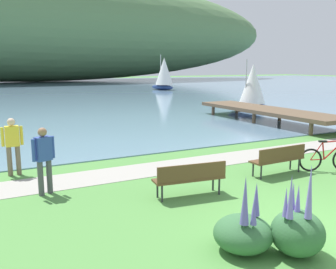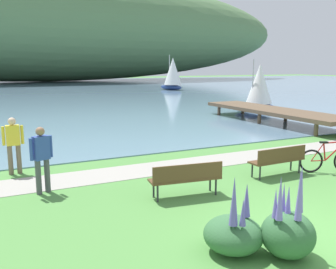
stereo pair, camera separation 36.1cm
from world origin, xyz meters
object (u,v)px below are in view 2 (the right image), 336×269
park_bench_further_along (279,159)px  person_on_the_grass (42,156)px  park_bench_near_camera (186,177)px  person_at_shoreline (13,142)px  sailboat_mid_bay (259,87)px  sailboat_nearest_to_shore (173,73)px  bicycle_leaning_near_bench (328,160)px

park_bench_further_along → person_on_the_grass: (-6.44, 1.46, 0.46)m
park_bench_near_camera → person_at_shoreline: size_ratio=1.08×
park_bench_near_camera → park_bench_further_along: bearing=7.2°
person_on_the_grass → sailboat_mid_bay: bearing=35.1°
park_bench_further_along → person_on_the_grass: 6.62m
person_at_shoreline → park_bench_further_along: bearing=-27.5°
person_at_shoreline → sailboat_nearest_to_shore: (21.64, 32.60, 1.22)m
park_bench_further_along → bicycle_leaning_near_bench: bearing=-13.7°
person_at_shoreline → sailboat_nearest_to_shore: 39.14m
bicycle_leaning_near_bench → person_at_shoreline: person_at_shoreline is taller
person_on_the_grass → sailboat_nearest_to_shore: 40.68m
bicycle_leaning_near_bench → sailboat_nearest_to_shore: bearing=70.4°
park_bench_near_camera → sailboat_mid_bay: sailboat_mid_bay is taller
park_bench_further_along → park_bench_near_camera: bearing=-172.8°
park_bench_further_along → sailboat_nearest_to_shore: sailboat_nearest_to_shore is taller
park_bench_further_along → bicycle_leaning_near_bench: (1.61, -0.39, -0.12)m
person_at_shoreline → sailboat_nearest_to_shore: size_ratio=0.37×
bicycle_leaning_near_bench → sailboat_nearest_to_shore: (13.07, 36.60, 1.80)m
park_bench_near_camera → park_bench_further_along: size_ratio=1.02×
bicycle_leaning_near_bench → sailboat_mid_bay: bearing=58.4°
park_bench_near_camera → person_at_shoreline: person_at_shoreline is taller
person_at_shoreline → bicycle_leaning_near_bench: bearing=-25.1°
bicycle_leaning_near_bench → person_on_the_grass: person_on_the_grass is taller
person_at_shoreline → sailboat_mid_bay: 19.06m
person_at_shoreline → person_on_the_grass: bearing=-76.5°
park_bench_near_camera → bicycle_leaning_near_bench: 4.93m
person_at_shoreline → person_on_the_grass: (0.52, -2.16, 0.00)m
bicycle_leaning_near_bench → person_at_shoreline: 9.48m
park_bench_near_camera → park_bench_further_along: same height
park_bench_near_camera → person_at_shoreline: 5.45m
park_bench_near_camera → person_at_shoreline: (-3.64, 4.03, 0.46)m
park_bench_further_along → sailboat_mid_bay: (9.72, 12.80, 1.22)m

